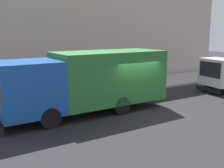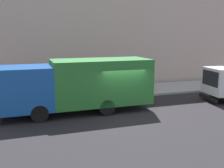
{
  "view_description": "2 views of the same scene",
  "coord_description": "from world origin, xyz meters",
  "px_view_note": "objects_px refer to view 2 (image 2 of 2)",
  "views": [
    {
      "loc": [
        -10.94,
        8.15,
        3.98
      ],
      "look_at": [
        1.34,
        0.44,
        1.18
      ],
      "focal_mm": 43.28,
      "sensor_mm": 36.0,
      "label": 1
    },
    {
      "loc": [
        -13.71,
        5.12,
        4.38
      ],
      "look_at": [
        1.25,
        0.14,
        1.43
      ],
      "focal_mm": 41.73,
      "sensor_mm": 36.0,
      "label": 2
    }
  ],
  "objects_px": {
    "pedestrian_standing": "(12,90)",
    "traffic_cone_orange": "(0,99)",
    "pedestrian_walking": "(48,86)",
    "large_utility_truck": "(80,84)"
  },
  "relations": [
    {
      "from": "pedestrian_standing",
      "to": "traffic_cone_orange",
      "type": "relative_size",
      "value": 2.84
    },
    {
      "from": "pedestrian_standing",
      "to": "large_utility_truck",
      "type": "bearing_deg",
      "value": 177.84
    },
    {
      "from": "large_utility_truck",
      "to": "pedestrian_standing",
      "type": "bearing_deg",
      "value": 53.82
    },
    {
      "from": "pedestrian_walking",
      "to": "pedestrian_standing",
      "type": "relative_size",
      "value": 1.03
    },
    {
      "from": "large_utility_truck",
      "to": "pedestrian_standing",
      "type": "relative_size",
      "value": 5.21
    },
    {
      "from": "pedestrian_walking",
      "to": "traffic_cone_orange",
      "type": "distance_m",
      "value": 3.09
    },
    {
      "from": "pedestrian_walking",
      "to": "traffic_cone_orange",
      "type": "height_order",
      "value": "pedestrian_walking"
    },
    {
      "from": "pedestrian_standing",
      "to": "traffic_cone_orange",
      "type": "distance_m",
      "value": 1.01
    },
    {
      "from": "large_utility_truck",
      "to": "pedestrian_standing",
      "type": "height_order",
      "value": "large_utility_truck"
    },
    {
      "from": "pedestrian_standing",
      "to": "traffic_cone_orange",
      "type": "height_order",
      "value": "pedestrian_standing"
    }
  ]
}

